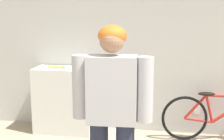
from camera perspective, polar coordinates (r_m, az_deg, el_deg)
The scene contains 5 objects.
wall_back at distance 4.31m, azimuth 8.53°, elevation 5.49°, with size 8.00×0.07×2.60m.
side_shelf at distance 4.44m, azimuth -8.69°, elevation -5.44°, with size 0.81×0.41×0.91m.
person at distance 2.63m, azimuth 0.00°, elevation -6.52°, with size 0.68×0.24×1.58m.
bicycle at distance 4.35m, azimuth 19.35°, elevation -8.06°, with size 1.55×0.46×0.67m.
banana at distance 4.33m, azimuth -10.06°, elevation 0.54°, with size 0.29×0.08×0.03m.
Camera 1 is at (0.12, -1.33, 1.69)m, focal length 50.00 mm.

